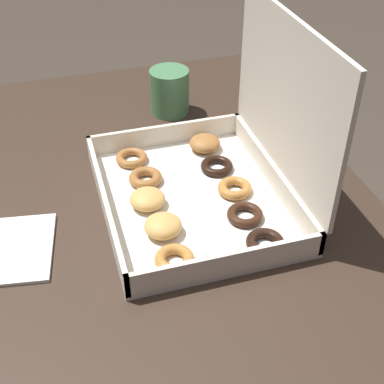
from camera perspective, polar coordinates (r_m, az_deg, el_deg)
name	(u,v)px	position (r m, az deg, el deg)	size (l,w,h in m)	color
dining_table	(156,241)	(1.01, -3.81, -5.19)	(1.02, 0.74, 0.71)	#38281E
donut_box	(217,168)	(0.89, 2.72, 2.61)	(0.37, 0.31, 0.30)	silver
coffee_mug	(170,91)	(1.15, -2.41, 10.74)	(0.08, 0.08, 0.10)	#4C8456
paper_napkin	(22,248)	(0.87, -17.64, -5.75)	(0.16, 0.11, 0.01)	white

